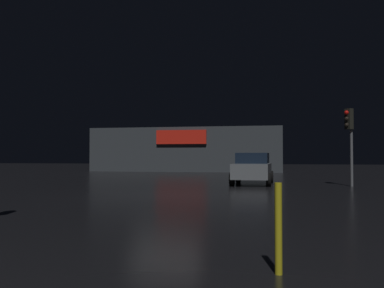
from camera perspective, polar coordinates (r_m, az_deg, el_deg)
ground_plane at (r=15.15m, az=-3.62°, el=-7.10°), size 120.00×120.00×0.00m
store_building at (r=41.16m, az=-0.29°, el=-0.81°), size 17.82×7.54×4.07m
traffic_signal_main at (r=21.17m, az=20.66°, el=1.88°), size 0.43×0.41×3.69m
car_near at (r=21.48m, az=8.24°, el=-3.26°), size 2.05×3.98×1.60m
bollard_kerb_a at (r=5.30m, az=11.69°, el=-11.20°), size 0.09×0.09×1.11m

